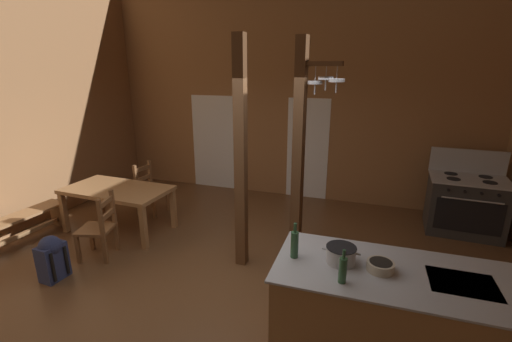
{
  "coord_description": "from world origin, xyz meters",
  "views": [
    {
      "loc": [
        1.59,
        -3.32,
        2.62
      ],
      "look_at": [
        0.08,
        1.14,
        1.21
      ],
      "focal_mm": 24.28,
      "sensor_mm": 36.0,
      "label": 1
    }
  ],
  "objects_px": {
    "kitchen_island": "(395,318)",
    "stove_range": "(465,204)",
    "bench_along_left_wall": "(20,224)",
    "bottle_short_on_counter": "(343,270)",
    "ladderback_chair_near_window": "(100,228)",
    "backpack": "(52,257)",
    "mixing_bowl_on_counter": "(380,266)",
    "dining_table": "(117,193)",
    "bottle_tall_on_counter": "(295,244)",
    "stockpot_on_counter": "(341,254)",
    "ladderback_chair_by_post": "(150,189)"
  },
  "relations": [
    {
      "from": "ladderback_chair_by_post",
      "to": "bottle_tall_on_counter",
      "type": "relative_size",
      "value": 2.77
    },
    {
      "from": "bottle_tall_on_counter",
      "to": "bottle_short_on_counter",
      "type": "height_order",
      "value": "bottle_tall_on_counter"
    },
    {
      "from": "dining_table",
      "to": "bench_along_left_wall",
      "type": "relative_size",
      "value": 1.2
    },
    {
      "from": "stockpot_on_counter",
      "to": "kitchen_island",
      "type": "bearing_deg",
      "value": -0.74
    },
    {
      "from": "stove_range",
      "to": "ladderback_chair_near_window",
      "type": "height_order",
      "value": "stove_range"
    },
    {
      "from": "bench_along_left_wall",
      "to": "stove_range",
      "type": "bearing_deg",
      "value": 21.66
    },
    {
      "from": "stockpot_on_counter",
      "to": "bottle_short_on_counter",
      "type": "relative_size",
      "value": 1.15
    },
    {
      "from": "kitchen_island",
      "to": "stove_range",
      "type": "relative_size",
      "value": 1.64
    },
    {
      "from": "stove_range",
      "to": "ladderback_chair_near_window",
      "type": "relative_size",
      "value": 1.39
    },
    {
      "from": "bottle_short_on_counter",
      "to": "kitchen_island",
      "type": "bearing_deg",
      "value": 32.63
    },
    {
      "from": "ladderback_chair_near_window",
      "to": "stockpot_on_counter",
      "type": "relative_size",
      "value": 2.79
    },
    {
      "from": "dining_table",
      "to": "stove_range",
      "type": "bearing_deg",
      "value": 18.03
    },
    {
      "from": "mixing_bowl_on_counter",
      "to": "bottle_short_on_counter",
      "type": "bearing_deg",
      "value": -136.76
    },
    {
      "from": "stove_range",
      "to": "backpack",
      "type": "bearing_deg",
      "value": -148.67
    },
    {
      "from": "stove_range",
      "to": "stockpot_on_counter",
      "type": "height_order",
      "value": "stove_range"
    },
    {
      "from": "backpack",
      "to": "dining_table",
      "type": "bearing_deg",
      "value": 95.51
    },
    {
      "from": "bench_along_left_wall",
      "to": "bottle_short_on_counter",
      "type": "height_order",
      "value": "bottle_short_on_counter"
    },
    {
      "from": "mixing_bowl_on_counter",
      "to": "bottle_tall_on_counter",
      "type": "relative_size",
      "value": 0.68
    },
    {
      "from": "ladderback_chair_near_window",
      "to": "backpack",
      "type": "distance_m",
      "value": 0.69
    },
    {
      "from": "stove_range",
      "to": "stockpot_on_counter",
      "type": "xyz_separation_m",
      "value": [
        -1.71,
        -3.2,
        0.52
      ]
    },
    {
      "from": "stove_range",
      "to": "bottle_short_on_counter",
      "type": "bearing_deg",
      "value": -115.45
    },
    {
      "from": "ladderback_chair_near_window",
      "to": "kitchen_island",
      "type": "bearing_deg",
      "value": -9.5
    },
    {
      "from": "dining_table",
      "to": "stockpot_on_counter",
      "type": "height_order",
      "value": "stockpot_on_counter"
    },
    {
      "from": "stove_range",
      "to": "ladderback_chair_near_window",
      "type": "xyz_separation_m",
      "value": [
        -5.07,
        -2.56,
        -0.03
      ]
    },
    {
      "from": "mixing_bowl_on_counter",
      "to": "bottle_short_on_counter",
      "type": "distance_m",
      "value": 0.42
    },
    {
      "from": "stove_range",
      "to": "backpack",
      "type": "height_order",
      "value": "stove_range"
    },
    {
      "from": "ladderback_chair_near_window",
      "to": "bench_along_left_wall",
      "type": "bearing_deg",
      "value": -178.01
    },
    {
      "from": "dining_table",
      "to": "bottle_tall_on_counter",
      "type": "distance_m",
      "value": 3.62
    },
    {
      "from": "kitchen_island",
      "to": "bench_along_left_wall",
      "type": "xyz_separation_m",
      "value": [
        -5.38,
        0.6,
        -0.16
      ]
    },
    {
      "from": "ladderback_chair_near_window",
      "to": "bottle_short_on_counter",
      "type": "bearing_deg",
      "value": -15.58
    },
    {
      "from": "ladderback_chair_near_window",
      "to": "mixing_bowl_on_counter",
      "type": "xyz_separation_m",
      "value": [
        3.7,
        -0.67,
        0.52
      ]
    },
    {
      "from": "mixing_bowl_on_counter",
      "to": "kitchen_island",
      "type": "bearing_deg",
      "value": 6.39
    },
    {
      "from": "kitchen_island",
      "to": "ladderback_chair_near_window",
      "type": "relative_size",
      "value": 2.28
    },
    {
      "from": "ladderback_chair_by_post",
      "to": "bench_along_left_wall",
      "type": "bearing_deg",
      "value": -126.79
    },
    {
      "from": "backpack",
      "to": "bench_along_left_wall",
      "type": "bearing_deg",
      "value": 155.76
    },
    {
      "from": "stockpot_on_counter",
      "to": "ladderback_chair_near_window",
      "type": "bearing_deg",
      "value": 169.19
    },
    {
      "from": "stove_range",
      "to": "bottle_tall_on_counter",
      "type": "bearing_deg",
      "value": -123.24
    },
    {
      "from": "dining_table",
      "to": "bottle_short_on_counter",
      "type": "height_order",
      "value": "bottle_short_on_counter"
    },
    {
      "from": "kitchen_island",
      "to": "ladderback_chair_by_post",
      "type": "bearing_deg",
      "value": 151.69
    },
    {
      "from": "dining_table",
      "to": "bottle_short_on_counter",
      "type": "distance_m",
      "value": 4.14
    },
    {
      "from": "dining_table",
      "to": "stockpot_on_counter",
      "type": "xyz_separation_m",
      "value": [
        3.69,
        -1.44,
        0.36
      ]
    },
    {
      "from": "stove_range",
      "to": "bench_along_left_wall",
      "type": "xyz_separation_m",
      "value": [
        -6.58,
        -2.61,
        -0.18
      ]
    },
    {
      "from": "bench_along_left_wall",
      "to": "ladderback_chair_near_window",
      "type": "bearing_deg",
      "value": 1.99
    },
    {
      "from": "backpack",
      "to": "bottle_tall_on_counter",
      "type": "relative_size",
      "value": 1.74
    },
    {
      "from": "kitchen_island",
      "to": "bottle_short_on_counter",
      "type": "height_order",
      "value": "bottle_short_on_counter"
    },
    {
      "from": "kitchen_island",
      "to": "backpack",
      "type": "height_order",
      "value": "kitchen_island"
    },
    {
      "from": "backpack",
      "to": "mixing_bowl_on_counter",
      "type": "bearing_deg",
      "value": -0.33
    },
    {
      "from": "stove_range",
      "to": "mixing_bowl_on_counter",
      "type": "height_order",
      "value": "stove_range"
    },
    {
      "from": "backpack",
      "to": "bottle_tall_on_counter",
      "type": "distance_m",
      "value": 3.22
    },
    {
      "from": "kitchen_island",
      "to": "bottle_short_on_counter",
      "type": "relative_size",
      "value": 7.33
    }
  ]
}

